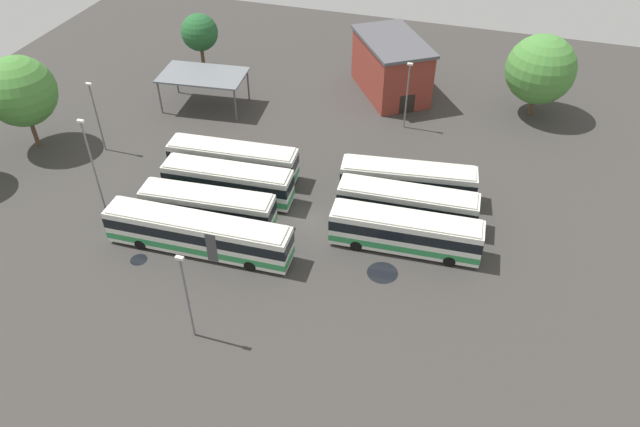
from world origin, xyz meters
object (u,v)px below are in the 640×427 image
bus_row1_slot3 (199,234)px  lamp_post_by_building (93,166)px  bus_row1_slot2 (208,208)px  maintenance_shelter (203,76)px  bus_row0_slot0 (408,181)px  tree_northwest (541,69)px  bus_row0_slot2 (405,232)px  bus_row0_slot1 (407,205)px  lamp_post_mid_lot (96,114)px  tree_north_edge (20,91)px  lamp_post_near_entrance (407,93)px  bus_row1_slot0 (233,160)px  lamp_post_far_corner (187,294)px  bus_row1_slot1 (228,182)px  tree_south_edge (200,32)px  depot_building (391,66)px

bus_row1_slot3 → lamp_post_by_building: bearing=-9.9°
bus_row1_slot2 → maintenance_shelter: bearing=-63.6°
bus_row0_slot0 → tree_northwest: tree_northwest is taller
bus_row0_slot2 → bus_row0_slot1: bearing=-81.2°
bus_row1_slot2 → lamp_post_mid_lot: bearing=-26.3°
bus_row0_slot2 → tree_north_edge: (39.64, -4.43, 4.40)m
lamp_post_near_entrance → tree_north_edge: 38.84m
bus_row1_slot0 → lamp_post_mid_lot: (14.62, -0.31, 2.39)m
lamp_post_far_corner → bus_row1_slot1: bearing=-75.0°
lamp_post_by_building → lamp_post_far_corner: (-13.74, 10.14, -1.02)m
bus_row1_slot3 → tree_south_edge: tree_south_edge is taller
depot_building → bus_row1_slot2: bearing=71.0°
bus_row0_slot1 → lamp_post_mid_lot: (31.86, -2.12, 2.39)m
bus_row1_slot0 → lamp_post_mid_lot: size_ratio=1.67×
lamp_post_by_building → lamp_post_far_corner: lamp_post_by_building is taller
bus_row1_slot2 → depot_building: 30.34m
bus_row0_slot1 → bus_row1_slot2: (16.39, 5.52, -0.00)m
bus_row0_slot1 → bus_row1_slot1: 16.35m
bus_row0_slot2 → maintenance_shelter: size_ratio=1.27×
lamp_post_mid_lot → tree_north_edge: (7.23, 1.30, 2.02)m
lamp_post_by_building → tree_northwest: bearing=-139.9°
bus_row1_slot3 → lamp_post_mid_lot: lamp_post_mid_lot is taller
bus_row1_slot0 → maintenance_shelter: size_ratio=1.27×
bus_row1_slot0 → lamp_post_mid_lot: 14.81m
bus_row0_slot0 → tree_south_edge: tree_south_edge is taller
bus_row1_slot0 → maintenance_shelter: maintenance_shelter is taller
bus_row0_slot2 → bus_row1_slot1: size_ratio=1.04×
tree_south_edge → bus_row1_slot1: bearing=120.7°
bus_row1_slot0 → bus_row1_slot2: bearing=96.6°
bus_row0_slot1 → bus_row1_slot2: 17.30m
bus_row0_slot0 → tree_northwest: bearing=-118.1°
bus_row0_slot0 → bus_row1_slot2: size_ratio=1.05×
bus_row1_slot0 → bus_row1_slot3: (-1.64, 10.71, 0.00)m
lamp_post_far_corner → bus_row1_slot0: bearing=-74.8°
lamp_post_near_entrance → tree_north_edge: bearing=22.6°
lamp_post_mid_lot → tree_south_edge: (-2.13, -18.96, 1.11)m
bus_row1_slot0 → bus_row1_slot3: 10.83m
bus_row1_slot2 → tree_north_edge: size_ratio=1.22×
bus_row0_slot1 → bus_row0_slot2: (-0.56, 3.61, 0.00)m
bus_row1_slot0 → tree_northwest: tree_northwest is taller
lamp_post_mid_lot → lamp_post_by_building: bearing=123.2°
lamp_post_far_corner → tree_north_edge: size_ratio=0.80×
bus_row1_slot3 → lamp_post_near_entrance: bearing=-116.6°
lamp_post_by_building → bus_row1_slot2: bearing=-170.4°
bus_row0_slot2 → tree_northwest: bearing=-109.1°
lamp_post_near_entrance → bus_row0_slot0: bearing=102.3°
lamp_post_by_building → lamp_post_near_entrance: size_ratio=1.30×
bus_row0_slot1 → tree_south_edge: 36.61m
bus_row0_slot2 → tree_north_edge: size_ratio=1.30×
lamp_post_mid_lot → tree_northwest: (-41.59, -20.75, 1.20)m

